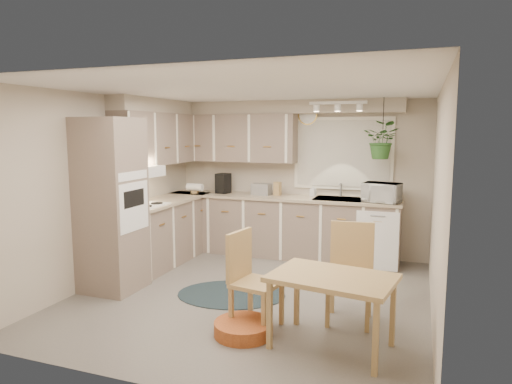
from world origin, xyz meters
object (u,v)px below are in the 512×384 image
(chair_back, at_px, (350,274))
(pet_bed, at_px, (243,328))
(chair_left, at_px, (257,281))
(microwave, at_px, (382,190))
(dining_table, at_px, (332,312))
(braided_rug, at_px, (231,294))

(chair_back, relative_size, pet_bed, 1.77)
(chair_left, relative_size, microwave, 1.92)
(dining_table, relative_size, pet_bed, 1.88)
(pet_bed, relative_size, microwave, 1.14)
(dining_table, distance_m, chair_left, 0.81)
(microwave, bearing_deg, dining_table, -81.07)
(braided_rug, bearing_deg, pet_bed, -60.87)
(microwave, bearing_deg, chair_left, -98.02)
(chair_left, distance_m, pet_bed, 0.47)
(chair_left, xyz_separation_m, pet_bed, (-0.06, -0.21, -0.41))
(chair_back, bearing_deg, chair_left, 23.94)
(chair_back, bearing_deg, microwave, -97.01)
(dining_table, relative_size, microwave, 2.14)
(dining_table, height_order, braided_rug, dining_table)
(pet_bed, bearing_deg, chair_back, 35.89)
(braided_rug, relative_size, pet_bed, 2.28)
(chair_left, relative_size, chair_back, 0.95)
(chair_left, distance_m, braided_rug, 1.07)
(braided_rug, xyz_separation_m, pet_bed, (0.53, -0.96, 0.06))
(chair_back, height_order, braided_rug, chair_back)
(pet_bed, distance_m, microwave, 3.10)
(dining_table, relative_size, chair_left, 1.11)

